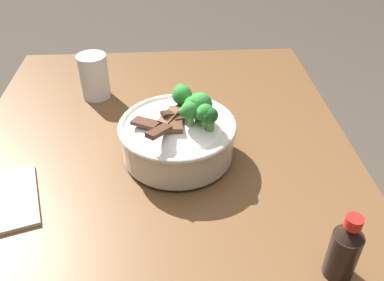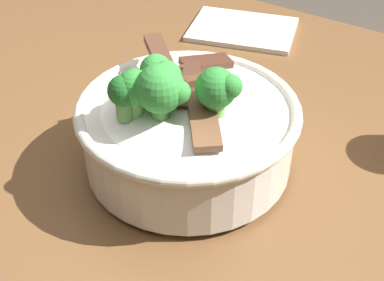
{
  "view_description": "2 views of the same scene",
  "coord_description": "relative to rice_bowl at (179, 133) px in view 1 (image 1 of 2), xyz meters",
  "views": [
    {
      "loc": [
        -0.58,
        -0.02,
        1.31
      ],
      "look_at": [
        0.05,
        -0.06,
        0.84
      ],
      "focal_mm": 38.02,
      "sensor_mm": 36.0,
      "label": 1
    },
    {
      "loc": [
        0.35,
        -0.41,
        1.17
      ],
      "look_at": [
        0.1,
        -0.04,
        0.81
      ],
      "focal_mm": 49.49,
      "sensor_mm": 36.0,
      "label": 2
    }
  ],
  "objects": [
    {
      "name": "dining_table",
      "position": [
        -0.09,
        0.04,
        -0.16
      ],
      "size": [
        1.24,
        0.84,
        0.77
      ],
      "color": "brown",
      "rests_on": "ground"
    },
    {
      "name": "rice_bowl",
      "position": [
        0.0,
        0.0,
        0.0
      ],
      "size": [
        0.24,
        0.24,
        0.15
      ],
      "color": "silver",
      "rests_on": "dining_table"
    },
    {
      "name": "soy_sauce_bottle",
      "position": [
        -0.3,
        -0.23,
        -0.01
      ],
      "size": [
        0.05,
        0.05,
        0.12
      ],
      "color": "black",
      "rests_on": "dining_table"
    },
    {
      "name": "folded_napkin",
      "position": [
        -0.12,
        0.33,
        -0.06
      ],
      "size": [
        0.2,
        0.17,
        0.01
      ],
      "primitive_type": "cube",
      "rotation": [
        0.0,
        0.0,
        0.3
      ],
      "color": "silver",
      "rests_on": "dining_table"
    },
    {
      "name": "drinking_glass",
      "position": [
        0.27,
        0.21,
        -0.01
      ],
      "size": [
        0.07,
        0.07,
        0.11
      ],
      "color": "white",
      "rests_on": "dining_table"
    }
  ]
}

